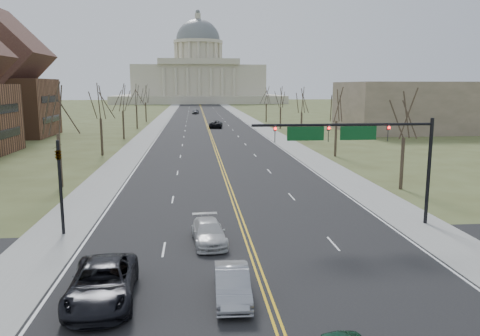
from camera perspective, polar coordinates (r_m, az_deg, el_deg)
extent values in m
cube|color=black|center=(126.32, -4.22, 5.78)|extent=(20.00, 380.00, 0.01)
cube|color=black|center=(24.04, 2.40, -12.73)|extent=(120.00, 14.00, 0.01)
cube|color=gray|center=(126.59, -9.69, 5.68)|extent=(4.00, 380.00, 0.03)
cube|color=gray|center=(127.19, 1.22, 5.84)|extent=(4.00, 380.00, 0.03)
cube|color=gold|center=(126.32, -4.22, 5.79)|extent=(0.42, 380.00, 0.01)
cube|color=silver|center=(126.46, -8.69, 5.70)|extent=(0.15, 380.00, 0.01)
cube|color=silver|center=(126.94, 0.23, 5.84)|extent=(0.15, 380.00, 0.01)
cube|color=#BCB89C|center=(266.06, -5.02, 8.42)|extent=(90.00, 60.00, 4.00)
cube|color=#BCB89C|center=(265.97, -5.05, 10.57)|extent=(70.00, 40.00, 16.00)
cube|color=#BCB89C|center=(245.76, -5.03, 12.84)|extent=(42.00, 3.00, 3.00)
cylinder|color=#BCB89C|center=(266.48, -5.10, 13.59)|extent=(24.00, 24.00, 12.00)
cylinder|color=#BCB89C|center=(266.99, -5.12, 15.04)|extent=(27.00, 27.00, 1.60)
ellipsoid|color=slate|center=(267.07, -5.13, 15.21)|extent=(24.00, 24.00, 22.80)
cylinder|color=#BCB89C|center=(268.55, -5.17, 17.95)|extent=(3.20, 3.20, 3.00)
sphere|color=slate|center=(268.88, -5.18, 18.44)|extent=(2.40, 2.40, 2.40)
cylinder|color=black|center=(33.83, 22.02, -0.41)|extent=(0.24, 0.24, 7.20)
cylinder|color=black|center=(31.08, 12.52, 5.17)|extent=(12.00, 0.18, 0.18)
imported|color=black|center=(32.19, 17.58, 4.12)|extent=(0.35, 0.40, 1.10)
sphere|color=#FF0C0C|center=(32.02, 17.72, 4.71)|extent=(0.18, 0.18, 0.18)
imported|color=black|center=(30.84, 10.71, 4.17)|extent=(0.35, 0.40, 1.10)
sphere|color=#FF0C0C|center=(30.66, 10.81, 4.80)|extent=(0.18, 0.18, 0.18)
imported|color=black|center=(30.04, 4.27, 4.17)|extent=(0.35, 0.40, 1.10)
sphere|color=#FF0C0C|center=(29.86, 4.33, 4.81)|extent=(0.18, 0.18, 0.18)
cube|color=#0C4C1E|center=(31.46, 14.22, 4.15)|extent=(2.40, 0.12, 0.90)
cube|color=#0C4C1E|center=(30.45, 7.99, 4.18)|extent=(2.40, 0.12, 0.90)
cylinder|color=black|center=(31.24, -21.03, -2.29)|extent=(0.20, 0.20, 6.00)
imported|color=black|center=(30.87, -21.28, 1.71)|extent=(0.32, 0.36, 0.99)
cylinder|color=#32251D|center=(44.63, 19.14, 0.49)|extent=(0.32, 0.32, 4.68)
cylinder|color=#32251D|center=(46.15, -21.10, 0.85)|extent=(0.32, 0.32, 4.95)
cylinder|color=#32251D|center=(63.16, 11.59, 3.50)|extent=(0.32, 0.32, 4.68)
cylinder|color=#32251D|center=(65.48, -16.52, 3.63)|extent=(0.32, 0.32, 4.95)
cylinder|color=#32251D|center=(82.38, 7.49, 5.10)|extent=(0.32, 0.32, 4.68)
cylinder|color=#32251D|center=(85.12, -14.02, 5.13)|extent=(0.32, 0.32, 4.95)
cylinder|color=#32251D|center=(101.90, 4.94, 6.07)|extent=(0.32, 0.32, 4.68)
cylinder|color=#32251D|center=(104.89, -12.46, 6.06)|extent=(0.32, 0.32, 4.95)
cylinder|color=#32251D|center=(121.58, 3.21, 6.73)|extent=(0.32, 0.32, 4.68)
cylinder|color=#32251D|center=(124.74, -11.40, 6.70)|extent=(0.32, 0.32, 4.95)
cube|color=black|center=(70.92, -26.58, 3.75)|extent=(0.10, 9.80, 1.20)
cube|color=black|center=(70.69, -26.79, 6.43)|extent=(0.10, 9.80, 1.20)
cube|color=brown|center=(96.54, -26.99, 6.54)|extent=(17.00, 14.00, 10.50)
cube|color=black|center=(93.91, -22.00, 5.55)|extent=(0.10, 9.80, 1.20)
cube|color=black|center=(93.74, -22.15, 7.79)|extent=(0.10, 9.80, 1.20)
cube|color=#6C5F4C|center=(101.65, 19.63, 7.03)|extent=(25.00, 20.00, 10.00)
imported|color=#929399|center=(21.11, -0.95, -13.98)|extent=(1.58, 4.30, 1.41)
imported|color=black|center=(21.73, -16.45, -13.30)|extent=(3.08, 6.15, 1.67)
imported|color=silver|center=(28.17, -3.84, -7.82)|extent=(2.25, 4.73, 1.33)
imported|color=black|center=(104.62, -2.96, 5.37)|extent=(3.36, 6.13, 1.63)
imported|color=#4A4C52|center=(156.17, -5.45, 6.87)|extent=(2.44, 4.86, 1.59)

